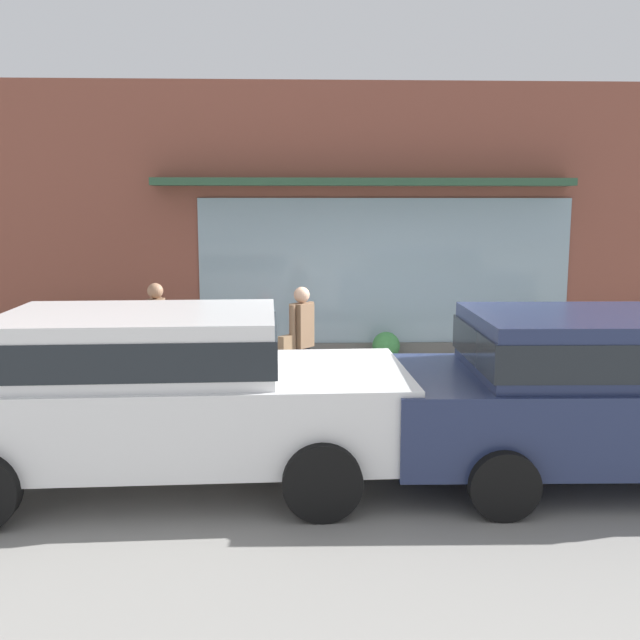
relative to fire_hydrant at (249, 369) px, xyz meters
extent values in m
plane|color=gray|center=(1.74, -0.55, -0.48)|extent=(60.00, 60.00, 0.00)
cube|color=#B2B2AD|center=(1.74, -0.75, -0.42)|extent=(14.00, 0.24, 0.12)
cube|color=brown|center=(1.74, 2.65, 1.83)|extent=(14.00, 0.36, 4.61)
cube|color=#8CA5B2|center=(2.12, 2.45, 1.04)|extent=(6.13, 0.03, 2.48)
cube|color=#2D5138|center=(1.74, 2.30, 2.53)|extent=(6.73, 0.56, 0.12)
cube|color=#605E59|center=(1.74, 2.43, -0.30)|extent=(6.53, 0.20, 0.36)
cylinder|color=red|center=(0.00, 0.00, -0.45)|extent=(0.37, 0.37, 0.06)
cylinder|color=red|center=(0.00, 0.00, -0.07)|extent=(0.25, 0.25, 0.70)
sphere|color=red|center=(0.00, 0.00, 0.35)|extent=(0.27, 0.27, 0.27)
cylinder|color=red|center=(-0.16, 0.00, -0.03)|extent=(0.10, 0.09, 0.09)
cylinder|color=red|center=(0.16, 0.00, -0.03)|extent=(0.10, 0.09, 0.09)
cylinder|color=red|center=(0.00, -0.16, -0.03)|extent=(0.09, 0.10, 0.09)
cylinder|color=#232328|center=(0.66, -0.10, -0.09)|extent=(0.12, 0.12, 0.78)
cylinder|color=#232328|center=(0.76, 0.02, -0.09)|extent=(0.12, 0.12, 0.78)
cube|color=brown|center=(0.71, -0.04, 0.59)|extent=(0.33, 0.34, 0.58)
sphere|color=tan|center=(0.71, -0.04, 1.00)|extent=(0.21, 0.21, 0.21)
cylinder|color=brown|center=(0.59, -0.18, 0.61)|extent=(0.08, 0.08, 0.55)
cylinder|color=brown|center=(0.83, 0.11, 0.61)|extent=(0.08, 0.08, 0.55)
cube|color=#846647|center=(0.51, -0.24, 0.35)|extent=(0.23, 0.25, 0.28)
cylinder|color=#475675|center=(-1.27, 0.44, -0.08)|extent=(0.12, 0.12, 0.79)
cylinder|color=#475675|center=(-1.27, 0.28, -0.08)|extent=(0.12, 0.12, 0.79)
cube|color=brown|center=(-1.27, 0.36, 0.60)|extent=(0.22, 0.30, 0.59)
sphere|color=#A37556|center=(-1.27, 0.36, 1.01)|extent=(0.21, 0.21, 0.21)
cylinder|color=brown|center=(-1.26, 0.55, 0.62)|extent=(0.08, 0.08, 0.56)
cylinder|color=brown|center=(-1.28, 0.17, 0.62)|extent=(0.08, 0.08, 0.56)
cube|color=white|center=(-0.60, -2.76, 0.24)|extent=(4.58, 2.02, 0.75)
cube|color=white|center=(-0.82, -2.77, 0.88)|extent=(2.54, 1.80, 0.60)
cube|color=#1E2328|center=(-0.82, -2.77, 0.88)|extent=(2.59, 1.82, 0.33)
cylinder|color=black|center=(0.77, -1.76, -0.14)|extent=(0.68, 0.20, 0.68)
cylinder|color=black|center=(0.84, -3.67, -0.14)|extent=(0.68, 0.20, 0.68)
cylinder|color=black|center=(-2.03, -1.85, -0.14)|extent=(0.68, 0.20, 0.68)
cube|color=navy|center=(3.80, -2.77, 0.20)|extent=(4.62, 1.97, 0.74)
cube|color=navy|center=(3.57, -2.77, 0.83)|extent=(2.56, 1.78, 0.61)
cube|color=#1E2328|center=(3.57, -2.77, 0.83)|extent=(2.60, 1.80, 0.34)
cylinder|color=black|center=(2.40, -1.78, -0.17)|extent=(0.61, 0.19, 0.60)
cylinder|color=black|center=(2.36, -3.70, -0.17)|extent=(0.61, 0.19, 0.60)
cylinder|color=#9E6042|center=(-1.81, 1.87, -0.33)|extent=(0.39, 0.39, 0.29)
sphere|color=#23562D|center=(-1.81, 1.87, 0.07)|extent=(0.62, 0.62, 0.62)
cylinder|color=#33473D|center=(2.10, 2.04, -0.38)|extent=(0.38, 0.38, 0.19)
sphere|color=#3D8442|center=(2.10, 2.04, -0.10)|extent=(0.45, 0.45, 0.45)
cylinder|color=#9E6042|center=(4.59, 2.22, -0.32)|extent=(0.30, 0.30, 0.32)
cone|color=olive|center=(4.59, 2.22, 0.23)|extent=(0.27, 0.27, 0.77)
cylinder|color=#9E6042|center=(-2.98, 1.99, -0.29)|extent=(0.45, 0.45, 0.36)
sphere|color=#4C934C|center=(-2.98, 1.99, 0.12)|extent=(0.54, 0.54, 0.54)
camera|label=1|loc=(0.60, -9.39, 2.14)|focal=40.42mm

